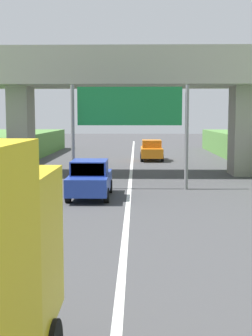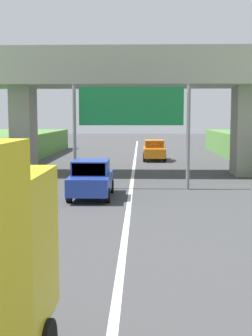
% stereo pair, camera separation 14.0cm
% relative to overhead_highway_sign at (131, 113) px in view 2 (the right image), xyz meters
% --- Properties ---
extents(lane_centre_stripe, '(0.20, 90.60, 0.01)m').
position_rel_overhead_highway_sign_xyz_m(lane_centre_stripe, '(0.00, -0.28, -3.84)').
color(lane_centre_stripe, white).
rests_on(lane_centre_stripe, ground).
extents(overpass_bridge, '(40.00, 4.80, 7.72)m').
position_rel_overhead_highway_sign_xyz_m(overpass_bridge, '(0.00, 6.05, 1.97)').
color(overpass_bridge, '#9E998E').
rests_on(overpass_bridge, ground).
extents(overhead_highway_sign, '(5.88, 0.18, 5.22)m').
position_rel_overhead_highway_sign_xyz_m(overhead_highway_sign, '(0.00, 0.00, 0.00)').
color(overhead_highway_sign, slate).
rests_on(overhead_highway_sign, ground).
extents(car_orange, '(1.86, 4.10, 1.72)m').
position_rel_overhead_highway_sign_xyz_m(car_orange, '(1.62, 15.26, -2.99)').
color(car_orange, orange).
rests_on(car_orange, ground).
extents(car_blue, '(1.86, 4.10, 1.72)m').
position_rel_overhead_highway_sign_xyz_m(car_blue, '(-1.75, -2.50, -2.99)').
color(car_blue, '#233D9E').
rests_on(car_blue, ground).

